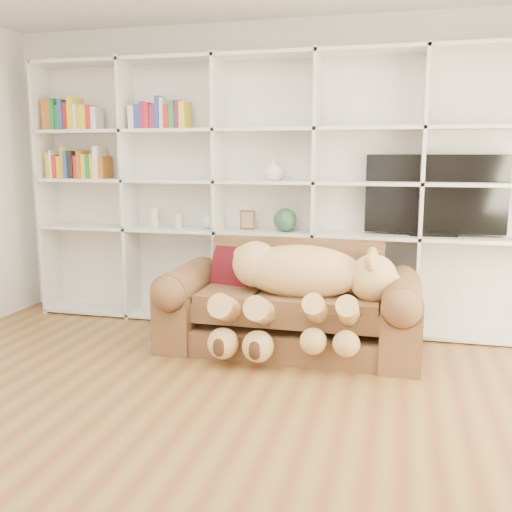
# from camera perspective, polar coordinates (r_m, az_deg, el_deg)

# --- Properties ---
(floor) EXTENTS (5.00, 5.00, 0.00)m
(floor) POSITION_cam_1_polar(r_m,az_deg,el_deg) (3.24, -8.84, -18.26)
(floor) COLOR brown
(floor) RESTS_ON ground
(wall_back) EXTENTS (5.00, 0.02, 2.70)m
(wall_back) POSITION_cam_1_polar(r_m,az_deg,el_deg) (5.25, 1.53, 8.06)
(wall_back) COLOR white
(wall_back) RESTS_ON floor
(bookshelf) EXTENTS (4.43, 0.35, 2.40)m
(bookshelf) POSITION_cam_1_polar(r_m,az_deg,el_deg) (5.17, -1.43, 7.54)
(bookshelf) COLOR white
(bookshelf) RESTS_ON floor
(sofa) EXTENTS (2.01, 0.87, 0.84)m
(sofa) POSITION_cam_1_polar(r_m,az_deg,el_deg) (4.57, 3.45, -5.37)
(sofa) COLOR brown
(sofa) RESTS_ON floor
(teddy_bear) EXTENTS (1.39, 0.79, 0.81)m
(teddy_bear) POSITION_cam_1_polar(r_m,az_deg,el_deg) (4.33, 4.44, -2.77)
(teddy_bear) COLOR #E1B370
(teddy_bear) RESTS_ON sofa
(throw_pillow) EXTENTS (0.39, 0.27, 0.37)m
(throw_pillow) POSITION_cam_1_polar(r_m,az_deg,el_deg) (4.76, -2.29, -1.21)
(throw_pillow) COLOR #560E20
(throw_pillow) RESTS_ON sofa
(tv) EXTENTS (1.14, 0.18, 0.67)m
(tv) POSITION_cam_1_polar(r_m,az_deg,el_deg) (4.99, 17.48, 5.76)
(tv) COLOR black
(tv) RESTS_ON bookshelf
(picture_frame) EXTENTS (0.14, 0.03, 0.17)m
(picture_frame) POSITION_cam_1_polar(r_m,az_deg,el_deg) (5.13, -0.86, 3.64)
(picture_frame) COLOR brown
(picture_frame) RESTS_ON bookshelf
(green_vase) EXTENTS (0.21, 0.21, 0.21)m
(green_vase) POSITION_cam_1_polar(r_m,az_deg,el_deg) (5.05, 2.93, 3.63)
(green_vase) COLOR #2B553A
(green_vase) RESTS_ON bookshelf
(figurine_tall) EXTENTS (0.11, 0.11, 0.18)m
(figurine_tall) POSITION_cam_1_polar(r_m,az_deg,el_deg) (5.43, -10.16, 3.82)
(figurine_tall) COLOR beige
(figurine_tall) RESTS_ON bookshelf
(figurine_short) EXTENTS (0.10, 0.10, 0.13)m
(figurine_short) POSITION_cam_1_polar(r_m,az_deg,el_deg) (5.34, -7.77, 3.51)
(figurine_short) COLOR beige
(figurine_short) RESTS_ON bookshelf
(snow_globe) EXTENTS (0.12, 0.12, 0.12)m
(snow_globe) POSITION_cam_1_polar(r_m,az_deg,el_deg) (5.24, -4.75, 3.45)
(snow_globe) COLOR white
(snow_globe) RESTS_ON bookshelf
(shelf_vase) EXTENTS (0.24, 0.24, 0.19)m
(shelf_vase) POSITION_cam_1_polar(r_m,az_deg,el_deg) (5.04, 1.70, 8.66)
(shelf_vase) COLOR silver
(shelf_vase) RESTS_ON bookshelf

